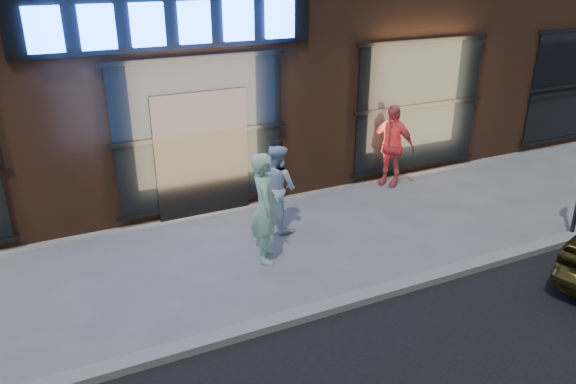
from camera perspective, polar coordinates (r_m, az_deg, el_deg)
name	(u,v)px	position (r m, az deg, el deg)	size (l,w,h in m)	color
ground	(293,321)	(7.94, 0.55, -12.96)	(90.00, 90.00, 0.00)	slate
curb	(293,317)	(7.91, 0.55, -12.61)	(60.00, 0.25, 0.12)	gray
man_bowtie	(265,208)	(8.99, -2.37, -1.61)	(0.68, 0.44, 1.85)	#A1D4B1
man_cap	(277,187)	(10.09, -1.13, 0.53)	(0.79, 0.62, 1.63)	white
passerby	(391,145)	(12.28, 10.43, 4.68)	(1.04, 0.43, 1.78)	#DD5B61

